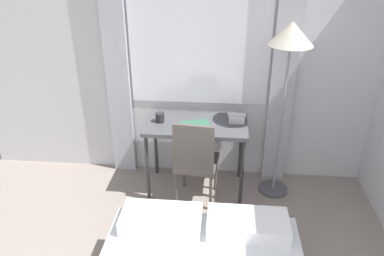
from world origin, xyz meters
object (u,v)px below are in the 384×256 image
(standing_lamp, at_px, (290,50))
(desk, at_px, (196,130))
(desk_chair, at_px, (195,159))
(telephone, at_px, (237,118))
(mug, at_px, (160,117))
(book, at_px, (195,124))

(standing_lamp, bearing_deg, desk, -179.30)
(desk_chair, xyz_separation_m, telephone, (0.38, 0.34, 0.29))
(standing_lamp, height_order, mug, standing_lamp)
(desk, relative_size, desk_chair, 1.10)
(standing_lamp, xyz_separation_m, telephone, (-0.43, 0.07, -0.72))
(mug, bearing_deg, book, -9.07)
(desk, bearing_deg, standing_lamp, 0.70)
(book, xyz_separation_m, mug, (-0.36, 0.06, 0.03))
(telephone, bearing_deg, standing_lamp, -9.50)
(standing_lamp, xyz_separation_m, mug, (-1.19, -0.01, -0.71))
(book, bearing_deg, telephone, 18.53)
(desk_chair, bearing_deg, desk, 98.99)
(telephone, distance_m, book, 0.43)
(desk, height_order, standing_lamp, standing_lamp)
(book, distance_m, mug, 0.36)
(telephone, xyz_separation_m, mug, (-0.76, -0.08, 0.01))
(desk_chair, distance_m, standing_lamp, 1.32)
(desk, height_order, desk_chair, desk_chair)
(desk, relative_size, book, 3.20)
(telephone, bearing_deg, desk, -168.40)
(standing_lamp, relative_size, mug, 18.89)
(desk_chair, bearing_deg, standing_lamp, 23.97)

